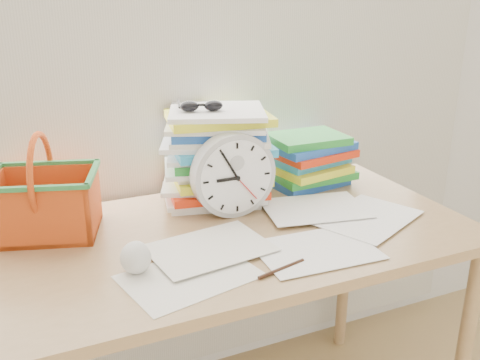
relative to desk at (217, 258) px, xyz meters
name	(u,v)px	position (x,y,z in m)	size (l,w,h in m)	color
curtain	(166,13)	(0.00, 0.38, 0.62)	(2.40, 0.01, 2.50)	beige
desk	(217,258)	(0.00, 0.00, 0.00)	(1.40, 0.70, 0.75)	olive
paper_stack	(215,155)	(0.09, 0.24, 0.22)	(0.32, 0.27, 0.28)	white
clock	(233,175)	(0.09, 0.10, 0.20)	(0.24, 0.24, 0.05)	#ADADAD
sunglasses	(201,106)	(0.05, 0.22, 0.38)	(0.14, 0.12, 0.03)	black
book_stack	(308,160)	(0.42, 0.23, 0.16)	(0.28, 0.22, 0.17)	white
basket	(43,186)	(-0.41, 0.19, 0.21)	(0.27, 0.21, 0.27)	#E25316
crumpled_ball	(135,257)	(-0.25, -0.12, 0.11)	(0.08, 0.08, 0.08)	silver
pen	(282,269)	(0.06, -0.25, 0.08)	(0.01, 0.01, 0.14)	black
scattered_papers	(216,231)	(0.00, 0.00, 0.08)	(1.26, 0.42, 0.02)	white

